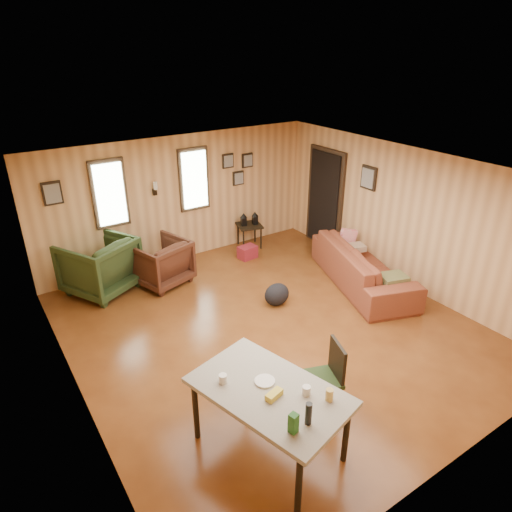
{
  "coord_description": "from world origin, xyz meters",
  "views": [
    {
      "loc": [
        -3.36,
        -4.65,
        3.95
      ],
      "look_at": [
        0.0,
        0.4,
        1.05
      ],
      "focal_mm": 32.0,
      "sensor_mm": 36.0,
      "label": 1
    }
  ],
  "objects_px": {
    "sofa": "(363,259)",
    "side_table": "(249,224)",
    "recliner_green": "(99,263)",
    "end_table": "(119,265)",
    "recliner_brown": "(161,260)",
    "dining_table": "(270,396)"
  },
  "relations": [
    {
      "from": "recliner_brown",
      "to": "dining_table",
      "type": "relative_size",
      "value": 0.51
    },
    {
      "from": "recliner_green",
      "to": "recliner_brown",
      "type": "bearing_deg",
      "value": 135.06
    },
    {
      "from": "recliner_brown",
      "to": "recliner_green",
      "type": "xyz_separation_m",
      "value": [
        -0.97,
        0.3,
        0.08
      ]
    },
    {
      "from": "recliner_green",
      "to": "end_table",
      "type": "relative_size",
      "value": 1.64
    },
    {
      "from": "recliner_green",
      "to": "end_table",
      "type": "height_order",
      "value": "recliner_green"
    },
    {
      "from": "side_table",
      "to": "dining_table",
      "type": "bearing_deg",
      "value": -120.56
    },
    {
      "from": "recliner_brown",
      "to": "sofa",
      "type": "bearing_deg",
      "value": 128.8
    },
    {
      "from": "dining_table",
      "to": "recliner_brown",
      "type": "bearing_deg",
      "value": 67.79
    },
    {
      "from": "side_table",
      "to": "dining_table",
      "type": "distance_m",
      "value": 5.25
    },
    {
      "from": "end_table",
      "to": "side_table",
      "type": "relative_size",
      "value": 0.85
    },
    {
      "from": "sofa",
      "to": "side_table",
      "type": "distance_m",
      "value": 2.58
    },
    {
      "from": "sofa",
      "to": "dining_table",
      "type": "height_order",
      "value": "dining_table"
    },
    {
      "from": "end_table",
      "to": "dining_table",
      "type": "relative_size",
      "value": 0.36
    },
    {
      "from": "recliner_brown",
      "to": "recliner_green",
      "type": "bearing_deg",
      "value": -34.44
    },
    {
      "from": "recliner_brown",
      "to": "end_table",
      "type": "distance_m",
      "value": 0.74
    },
    {
      "from": "sofa",
      "to": "end_table",
      "type": "distance_m",
      "value": 4.28
    },
    {
      "from": "recliner_brown",
      "to": "recliner_green",
      "type": "distance_m",
      "value": 1.02
    },
    {
      "from": "recliner_brown",
      "to": "end_table",
      "type": "height_order",
      "value": "recliner_brown"
    },
    {
      "from": "recliner_brown",
      "to": "dining_table",
      "type": "height_order",
      "value": "dining_table"
    },
    {
      "from": "recliner_green",
      "to": "end_table",
      "type": "bearing_deg",
      "value": 165.65
    },
    {
      "from": "end_table",
      "to": "side_table",
      "type": "height_order",
      "value": "side_table"
    },
    {
      "from": "end_table",
      "to": "dining_table",
      "type": "height_order",
      "value": "dining_table"
    }
  ]
}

